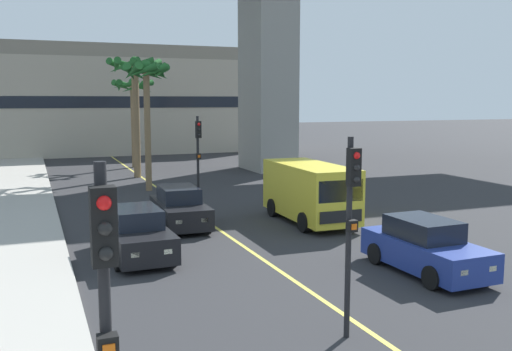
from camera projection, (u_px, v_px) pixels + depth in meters
lane_stripe_center at (179, 203)px, 27.48m from camera, size 0.14×56.00×0.01m
pier_building_backdrop at (104, 101)px, 52.82m from camera, size 29.80×8.04×9.79m
car_queue_front at (137, 234)px, 17.97m from camera, size 1.91×4.14×1.56m
car_queue_second at (425, 248)px, 16.34m from camera, size 1.89×4.13×1.56m
car_queue_third at (180, 208)px, 22.28m from camera, size 1.95×4.16×1.56m
delivery_van at (310, 191)px, 22.98m from camera, size 2.24×5.29×2.36m
traffic_light_left_sidewalk_corner at (106, 314)px, 5.55m from camera, size 0.24×0.37×4.20m
traffic_light_median_near at (351, 210)px, 11.53m from camera, size 0.24×0.37×4.20m
traffic_light_median_far at (198, 149)px, 25.81m from camera, size 0.24×0.37×4.20m
palm_tree_near_median at (147, 84)px, 30.44m from camera, size 2.64×2.64×7.01m
palm_tree_mid_median at (133, 95)px, 41.30m from camera, size 3.06×3.10×6.47m
palm_tree_far_median at (135, 81)px, 35.76m from camera, size 3.55×3.53×7.61m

